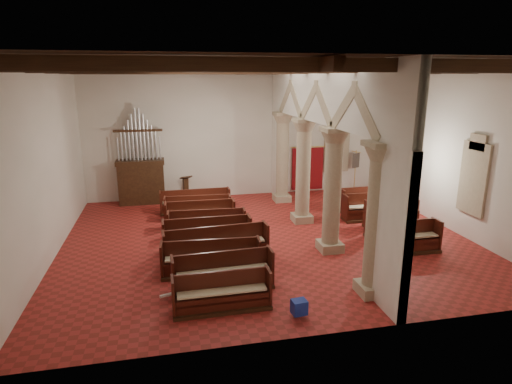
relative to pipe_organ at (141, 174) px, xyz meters
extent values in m
plane|color=maroon|center=(4.50, -5.50, -1.37)|extent=(14.00, 14.00, 0.00)
plane|color=black|center=(4.50, -5.50, 4.63)|extent=(14.00, 14.00, 0.00)
cube|color=white|center=(4.50, 0.50, 1.63)|extent=(14.00, 0.02, 6.00)
cube|color=white|center=(4.50, -11.50, 1.63)|extent=(14.00, 0.02, 6.00)
cube|color=white|center=(-2.50, -5.50, 1.63)|extent=(0.02, 12.00, 6.00)
cube|color=white|center=(11.50, -5.50, 1.63)|extent=(0.02, 12.00, 6.00)
cube|color=tan|center=(6.30, -10.00, -1.22)|extent=(0.75, 0.75, 0.30)
cylinder|color=tan|center=(6.30, -10.00, 0.58)|extent=(0.56, 0.56, 3.30)
cube|color=tan|center=(6.30, -7.00, -1.22)|extent=(0.75, 0.75, 0.30)
cylinder|color=tan|center=(6.30, -7.00, 0.58)|extent=(0.56, 0.56, 3.30)
cube|color=tan|center=(6.30, -4.00, -1.22)|extent=(0.75, 0.75, 0.30)
cylinder|color=tan|center=(6.30, -4.00, 0.58)|extent=(0.56, 0.56, 3.30)
cube|color=tan|center=(6.30, -1.00, -1.22)|extent=(0.75, 0.75, 0.30)
cylinder|color=tan|center=(6.30, -1.00, 0.58)|extent=(0.56, 0.56, 3.30)
cube|color=white|center=(6.30, -5.50, 3.66)|extent=(0.25, 11.90, 1.93)
cube|color=#3A8265|center=(11.48, -7.00, 0.83)|extent=(0.03, 1.00, 2.20)
cube|color=#3A8265|center=(11.48, -3.00, 0.83)|extent=(0.03, 1.00, 2.20)
cube|color=#3A8265|center=(9.50, 0.48, 0.83)|extent=(1.00, 0.03, 2.20)
cube|color=#3F2714|center=(0.00, 0.00, -0.47)|extent=(2.00, 0.80, 1.80)
cube|color=#3F2714|center=(0.00, 0.00, 0.53)|extent=(2.10, 0.85, 0.20)
cube|color=#31230F|center=(1.96, 0.00, -1.32)|extent=(0.55, 0.55, 0.10)
cube|color=#31230F|center=(1.96, 0.00, -0.84)|extent=(0.27, 0.27, 1.07)
cube|color=#31230F|center=(1.96, -0.08, -0.25)|extent=(0.58, 0.52, 0.19)
cube|color=maroon|center=(8.00, 0.42, -0.22)|extent=(1.60, 0.06, 2.10)
cylinder|color=gold|center=(8.00, 0.40, 0.88)|extent=(1.80, 0.04, 0.04)
cone|color=#3F2714|center=(10.36, 0.00, -1.32)|extent=(0.31, 0.31, 0.10)
cylinder|color=gold|center=(10.36, 0.00, -0.33)|extent=(0.04, 0.04, 2.08)
cylinder|color=gold|center=(10.36, 0.00, 0.62)|extent=(0.27, 0.57, 0.03)
cube|color=navy|center=(10.36, -0.02, 0.19)|extent=(0.45, 0.21, 0.74)
cube|color=navy|center=(4.06, -10.71, -1.09)|extent=(0.38, 0.33, 0.35)
cube|color=#151A95|center=(3.33, -7.35, -1.13)|extent=(0.31, 0.26, 0.28)
cube|color=navy|center=(3.45, -5.84, -1.09)|extent=(0.40, 0.34, 0.35)
cylinder|color=white|center=(1.23, -9.17, -1.21)|extent=(0.87, 0.36, 0.09)
cylinder|color=white|center=(2.15, -8.43, -1.21)|extent=(1.04, 0.19, 0.10)
cube|color=#3F2714|center=(2.31, -9.97, -1.33)|extent=(2.43, 0.67, 0.09)
cube|color=#48230F|center=(2.31, -10.02, -1.07)|extent=(2.28, 0.40, 0.41)
cube|color=#48230F|center=(2.31, -9.81, -0.85)|extent=(2.28, 0.09, 0.87)
cube|color=#48230F|center=(1.13, -9.95, -0.85)|extent=(0.07, 0.55, 0.87)
cube|color=#48230F|center=(3.49, -9.95, -0.85)|extent=(0.07, 0.55, 0.87)
cube|color=#C5B691|center=(2.31, -10.02, -0.85)|extent=(2.19, 0.36, 0.05)
cube|color=#3F2714|center=(2.48, -8.94, -1.32)|extent=(2.75, 0.82, 0.10)
cube|color=#4C1C10|center=(2.48, -8.99, -1.05)|extent=(2.58, 0.52, 0.45)
cube|color=#4C1C10|center=(2.48, -8.76, -0.80)|extent=(2.57, 0.19, 0.94)
cube|color=#4C1C10|center=(1.16, -8.92, -0.80)|extent=(0.10, 0.60, 0.94)
cube|color=#4C1C10|center=(3.80, -8.92, -0.80)|extent=(0.10, 0.60, 0.94)
cube|color=#C5B691|center=(2.48, -8.99, -0.80)|extent=(2.48, 0.47, 0.05)
cube|color=#3F2714|center=(2.27, -7.92, -1.32)|extent=(2.91, 0.85, 0.10)
cube|color=#42200E|center=(2.27, -7.97, -1.06)|extent=(2.74, 0.55, 0.43)
cube|color=#42200E|center=(2.27, -7.75, -0.82)|extent=(2.72, 0.23, 0.91)
cube|color=#42200E|center=(0.87, -7.90, -0.82)|extent=(0.10, 0.58, 0.91)
cube|color=#42200E|center=(3.67, -7.90, -0.82)|extent=(0.10, 0.58, 0.91)
cube|color=#C5B691|center=(2.27, -7.97, -0.82)|extent=(2.63, 0.51, 0.05)
cube|color=#3F2714|center=(2.54, -7.04, -1.32)|extent=(3.31, 0.95, 0.10)
cube|color=#4B1610|center=(2.54, -7.09, -1.04)|extent=(3.14, 0.63, 0.46)
cube|color=#4B1610|center=(2.54, -6.85, -0.78)|extent=(3.12, 0.29, 0.98)
cube|color=#4B1610|center=(0.94, -7.02, -0.78)|extent=(0.11, 0.62, 0.98)
cube|color=#4B1610|center=(4.14, -7.02, -0.78)|extent=(0.11, 0.62, 0.98)
cube|color=#C5B691|center=(2.54, -7.09, -0.78)|extent=(3.01, 0.58, 0.05)
cube|color=#3F2714|center=(2.34, -6.13, -1.32)|extent=(2.90, 0.75, 0.10)
cube|color=#45120E|center=(2.34, -6.18, -1.03)|extent=(2.75, 0.43, 0.47)
cube|color=#45120E|center=(2.34, -5.94, -0.77)|extent=(2.75, 0.09, 0.99)
cube|color=#45120E|center=(0.93, -6.11, -0.77)|extent=(0.08, 0.63, 0.99)
cube|color=#45120E|center=(3.75, -6.11, -0.77)|extent=(0.08, 0.63, 0.99)
cube|color=#C5B691|center=(2.34, -6.18, -0.77)|extent=(2.64, 0.39, 0.05)
cube|color=#3F2714|center=(2.45, -4.83, -1.33)|extent=(2.82, 0.80, 0.09)
cube|color=#4A130F|center=(2.45, -4.87, -1.07)|extent=(2.65, 0.52, 0.41)
cube|color=#4A130F|center=(2.45, -4.66, -0.84)|extent=(2.64, 0.22, 0.87)
cube|color=#4A130F|center=(1.09, -4.81, -0.84)|extent=(0.10, 0.55, 0.87)
cube|color=#4A130F|center=(3.81, -4.81, -0.84)|extent=(0.10, 0.55, 0.87)
cube|color=#C5B691|center=(2.45, -4.87, -0.84)|extent=(2.55, 0.48, 0.05)
cube|color=#3F2714|center=(2.30, -3.86, -1.32)|extent=(2.64, 0.74, 0.10)
cube|color=#3E180D|center=(2.30, -3.91, -1.05)|extent=(2.49, 0.45, 0.44)
cube|color=#3E180D|center=(2.30, -3.68, -0.81)|extent=(2.48, 0.12, 0.93)
cube|color=#3E180D|center=(1.02, -3.84, -0.81)|extent=(0.08, 0.59, 0.93)
cube|color=#3E180D|center=(3.58, -3.84, -0.81)|extent=(0.08, 0.59, 0.93)
cube|color=#C5B691|center=(2.30, -3.91, -0.81)|extent=(2.39, 0.40, 0.05)
cube|color=#3F2714|center=(2.29, -2.86, -1.33)|extent=(2.69, 0.79, 0.09)
cube|color=#45170E|center=(2.29, -2.90, -1.07)|extent=(2.52, 0.51, 0.41)
cube|color=#45170E|center=(2.29, -2.69, -0.85)|extent=(2.51, 0.21, 0.87)
cube|color=#45170E|center=(0.99, -2.84, -0.85)|extent=(0.10, 0.55, 0.87)
cube|color=#45170E|center=(3.58, -2.84, -0.85)|extent=(0.10, 0.55, 0.87)
cube|color=#C5B691|center=(2.29, -2.90, -0.85)|extent=(2.42, 0.47, 0.05)
cube|color=#3F2714|center=(2.26, -1.88, -1.32)|extent=(2.96, 0.71, 0.09)
cube|color=#3D1E0D|center=(2.26, -1.93, -1.07)|extent=(2.80, 0.43, 0.42)
cube|color=#3D1E0D|center=(2.26, -1.72, -0.84)|extent=(2.80, 0.12, 0.88)
cube|color=#3D1E0D|center=(0.82, -1.86, -0.84)|extent=(0.08, 0.55, 0.88)
cube|color=#3D1E0D|center=(3.69, -1.86, -0.84)|extent=(0.08, 0.55, 0.88)
cube|color=#C5B691|center=(2.26, -1.93, -0.84)|extent=(2.69, 0.39, 0.05)
cube|color=#3F2714|center=(8.90, -7.66, -1.32)|extent=(1.80, 0.70, 0.10)
cube|color=#40120D|center=(8.90, -7.71, -1.05)|extent=(1.65, 0.40, 0.45)
cube|color=#40120D|center=(8.90, -7.48, -0.80)|extent=(1.65, 0.07, 0.95)
cube|color=#40120D|center=(8.04, -7.64, -0.80)|extent=(0.07, 0.60, 0.95)
cube|color=#40120D|center=(9.77, -7.64, -0.80)|extent=(0.07, 0.60, 0.95)
cube|color=#C5B691|center=(8.90, -7.71, -0.80)|extent=(1.58, 0.36, 0.05)
cube|color=#3F2714|center=(8.92, -6.27, -1.32)|extent=(1.88, 0.75, 0.09)
cube|color=#491E0F|center=(8.92, -6.31, -1.07)|extent=(1.71, 0.46, 0.42)
cube|color=#491E0F|center=(8.92, -6.10, -0.83)|extent=(1.70, 0.15, 0.89)
cube|color=#491E0F|center=(8.03, -6.25, -0.83)|extent=(0.09, 0.57, 0.89)
cube|color=#491E0F|center=(9.81, -6.25, -0.83)|extent=(0.09, 0.57, 0.89)
cube|color=#C5B691|center=(8.92, -6.31, -0.83)|extent=(1.64, 0.42, 0.05)
cube|color=#3F2714|center=(9.42, -5.33, -1.32)|extent=(2.02, 0.80, 0.10)
cube|color=#48160F|center=(9.42, -5.38, -1.04)|extent=(1.86, 0.49, 0.46)
cube|color=#48160F|center=(9.42, -5.14, -0.78)|extent=(1.85, 0.15, 0.98)
cube|color=#48160F|center=(8.45, -5.31, -0.78)|extent=(0.10, 0.62, 0.98)
cube|color=#48160F|center=(10.38, -5.31, -0.78)|extent=(0.10, 0.62, 0.98)
cube|color=#C5B691|center=(9.42, -5.38, -0.78)|extent=(1.79, 0.44, 0.05)
cube|color=#3F2714|center=(8.84, -4.35, -1.32)|extent=(1.79, 0.76, 0.10)
cube|color=#49180F|center=(8.84, -4.40, -1.04)|extent=(1.64, 0.45, 0.46)
cube|color=#49180F|center=(8.84, -4.16, -0.78)|extent=(1.63, 0.11, 0.97)
cube|color=#49180F|center=(7.99, -4.33, -0.78)|extent=(0.09, 0.61, 0.97)
cube|color=#49180F|center=(9.70, -4.33, -0.78)|extent=(0.09, 0.61, 0.97)
cube|color=#C5B691|center=(8.84, -4.40, -0.78)|extent=(1.57, 0.40, 0.05)
cube|color=#3F2714|center=(9.20, -3.25, -1.32)|extent=(1.93, 0.77, 0.10)
cube|color=#3D0E0D|center=(9.20, -3.30, -1.05)|extent=(1.77, 0.47, 0.44)
cube|color=#3D0E0D|center=(9.20, -3.07, -0.80)|extent=(1.75, 0.15, 0.94)
cube|color=#3D0E0D|center=(8.28, -3.23, -0.80)|extent=(0.10, 0.59, 0.94)
cube|color=#3D0E0D|center=(10.11, -3.23, -0.80)|extent=(0.10, 0.59, 0.94)
cube|color=#C5B691|center=(9.20, -3.30, -0.80)|extent=(1.69, 0.43, 0.05)
camera|label=1|loc=(1.16, -19.40, 4.21)|focal=30.00mm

